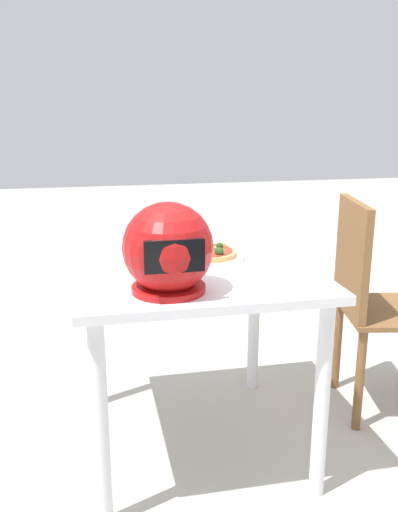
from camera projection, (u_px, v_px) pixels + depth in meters
ground_plane at (193, 442)px, 2.15m from camera, size 14.00×14.00×0.00m
dining_table at (193, 292)px, 1.98m from camera, size 0.82×0.86×0.72m
pizza_plate at (205, 257)px, 2.03m from camera, size 0.29×0.29×0.01m
pizza at (206, 252)px, 2.03m from camera, size 0.23×0.23×0.05m
motorcycle_helmet at (168, 250)px, 1.64m from camera, size 0.27×0.27×0.27m
drinking_glass at (124, 238)px, 2.07m from camera, size 0.07×0.07×0.12m
chair_side at (372, 296)px, 2.26m from camera, size 0.47×0.47×0.90m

